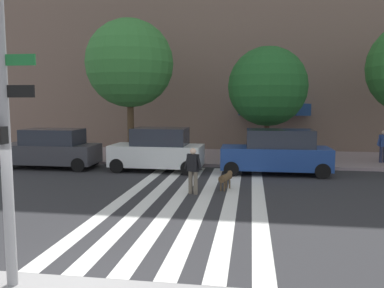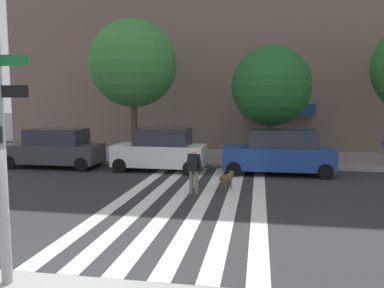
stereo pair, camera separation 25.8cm
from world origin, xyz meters
TOP-DOWN VIEW (x-y plane):
  - ground_plane at (0.00, 6.35)m, footprint 160.00×160.00m
  - sidewalk_far at (0.00, 15.69)m, footprint 80.00×6.00m
  - crosswalk_stripes at (1.08, 6.35)m, footprint 4.95×12.09m
  - apartment_block at (4.76, 25.92)m, footprint 37.38×15.87m
  - traffic_light_pole at (-0.97, -0.51)m, footprint 0.74×0.46m
  - parked_car_near_curb at (-6.63, 11.35)m, footprint 4.66×1.95m
  - parked_car_behind_first at (-1.26, 11.35)m, footprint 4.31×2.02m
  - parked_car_third_in_line at (4.19, 11.35)m, footprint 4.82×1.95m
  - street_tree_nearest at (-3.29, 13.66)m, footprint 4.59×4.59m
  - street_tree_middle at (3.84, 13.74)m, footprint 3.98×3.98m
  - pedestrian_dog_walker at (1.05, 7.07)m, footprint 0.69×0.35m
  - dog_on_leash at (2.15, 7.96)m, footprint 0.51×1.10m
  - pedestrian_bystander at (9.69, 14.54)m, footprint 0.70×0.34m

SIDE VIEW (x-z plane):
  - ground_plane at x=0.00m, z-range 0.00..0.00m
  - crosswalk_stripes at x=1.08m, z-range 0.00..0.01m
  - sidewalk_far at x=0.00m, z-range 0.00..0.15m
  - dog_on_leash at x=2.15m, z-range 0.12..0.77m
  - pedestrian_dog_walker at x=1.05m, z-range 0.11..1.75m
  - parked_car_near_curb at x=-6.63m, z-range -0.02..1.89m
  - parked_car_behind_first at x=-1.26m, z-range -0.03..1.99m
  - parked_car_third_in_line at x=4.19m, z-range -0.02..1.99m
  - pedestrian_bystander at x=9.69m, z-range 0.26..1.90m
  - traffic_light_pole at x=-0.97m, z-range 0.62..6.42m
  - street_tree_middle at x=3.84m, z-range 1.07..6.90m
  - street_tree_nearest at x=-3.29m, z-range 1.52..8.89m
  - apartment_block at x=4.76m, z-range 0.00..22.07m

